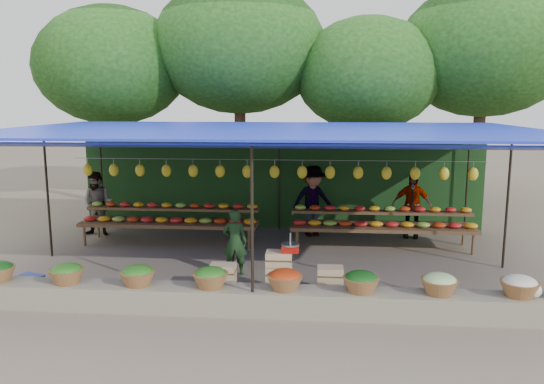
# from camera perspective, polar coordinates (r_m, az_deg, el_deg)

# --- Properties ---
(ground) EXTENTS (60.00, 60.00, 0.00)m
(ground) POSITION_cam_1_polar(r_m,az_deg,el_deg) (11.34, -0.30, -7.50)
(ground) COLOR #6A5A4E
(ground) RESTS_ON ground
(stone_curb) EXTENTS (10.60, 0.55, 0.40)m
(stone_curb) POSITION_cam_1_polar(r_m,az_deg,el_deg) (8.69, -1.98, -11.58)
(stone_curb) COLOR gray
(stone_curb) RESTS_ON ground
(stall_canopy) EXTENTS (10.80, 6.60, 2.82)m
(stall_canopy) POSITION_cam_1_polar(r_m,az_deg,el_deg) (10.91, -0.29, 6.18)
(stall_canopy) COLOR black
(stall_canopy) RESTS_ON ground
(produce_baskets) EXTENTS (8.98, 0.58, 0.34)m
(produce_baskets) POSITION_cam_1_polar(r_m,az_deg,el_deg) (8.58, -2.66, -9.29)
(produce_baskets) COLOR brown
(produce_baskets) RESTS_ON stone_curb
(netting_backdrop) EXTENTS (10.60, 0.06, 2.50)m
(netting_backdrop) POSITION_cam_1_polar(r_m,az_deg,el_deg) (14.13, 0.85, 1.14)
(netting_backdrop) COLOR #204518
(netting_backdrop) RESTS_ON ground
(tree_row) EXTENTS (16.51, 5.50, 7.12)m
(tree_row) POSITION_cam_1_polar(r_m,az_deg,el_deg) (16.94, 3.35, 14.26)
(tree_row) COLOR #3C2615
(tree_row) RESTS_ON ground
(fruit_table_left) EXTENTS (4.21, 0.95, 0.93)m
(fruit_table_left) POSITION_cam_1_polar(r_m,az_deg,el_deg) (12.92, -10.84, -2.75)
(fruit_table_left) COLOR #45301B
(fruit_table_left) RESTS_ON ground
(fruit_table_right) EXTENTS (4.21, 0.95, 0.93)m
(fruit_table_right) POSITION_cam_1_polar(r_m,az_deg,el_deg) (12.54, 11.77, -3.16)
(fruit_table_right) COLOR #45301B
(fruit_table_right) RESTS_ON ground
(crate_counter) EXTENTS (2.35, 0.34, 0.77)m
(crate_counter) POSITION_cam_1_polar(r_m,az_deg,el_deg) (9.45, 0.57, -9.09)
(crate_counter) COLOR tan
(crate_counter) RESTS_ON ground
(weighing_scale) EXTENTS (0.32, 0.32, 0.34)m
(weighing_scale) POSITION_cam_1_polar(r_m,az_deg,el_deg) (9.27, 1.98, -5.97)
(weighing_scale) COLOR #B0160E
(weighing_scale) RESTS_ON crate_counter
(vendor_seated) EXTENTS (0.50, 0.35, 1.31)m
(vendor_seated) POSITION_cam_1_polar(r_m,az_deg,el_deg) (10.38, -4.02, -5.42)
(vendor_seated) COLOR #183618
(vendor_seated) RESTS_ON ground
(customer_left) EXTENTS (0.81, 0.65, 1.63)m
(customer_left) POSITION_cam_1_polar(r_m,az_deg,el_deg) (14.05, -18.23, -1.22)
(customer_left) COLOR slate
(customer_left) RESTS_ON ground
(customer_mid) EXTENTS (1.32, 1.05, 1.78)m
(customer_mid) POSITION_cam_1_polar(r_m,az_deg,el_deg) (13.34, 4.42, -0.97)
(customer_mid) COLOR slate
(customer_mid) RESTS_ON ground
(customer_right) EXTENTS (1.02, 0.63, 1.63)m
(customer_right) POSITION_cam_1_polar(r_m,az_deg,el_deg) (13.60, 14.80, -1.39)
(customer_right) COLOR slate
(customer_right) RESTS_ON ground
(blue_crate_back) EXTENTS (0.54, 0.46, 0.27)m
(blue_crate_back) POSITION_cam_1_polar(r_m,az_deg,el_deg) (10.61, -24.62, -8.88)
(blue_crate_back) COLOR navy
(blue_crate_back) RESTS_ON ground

